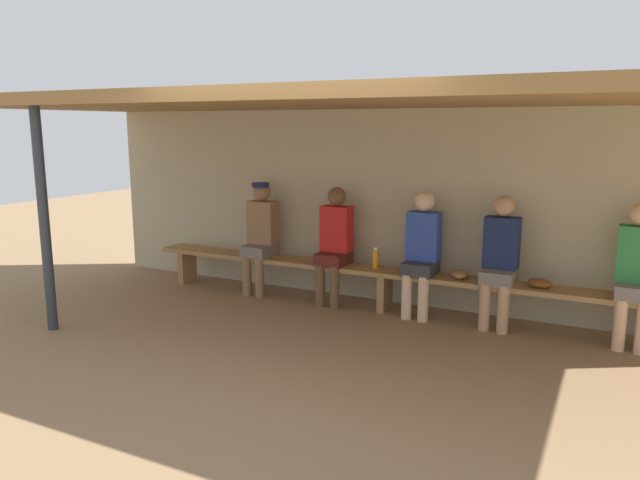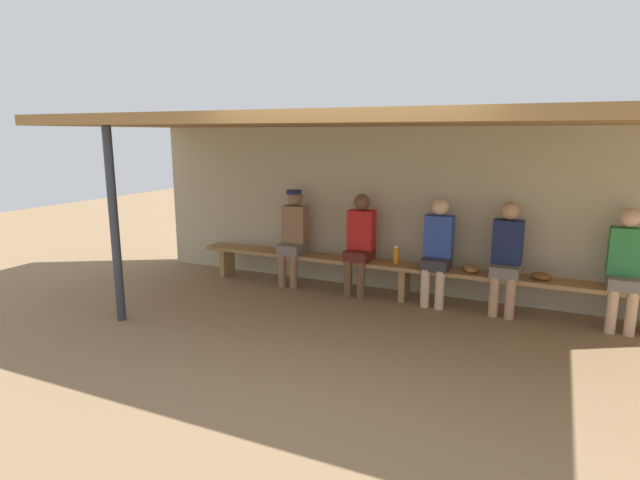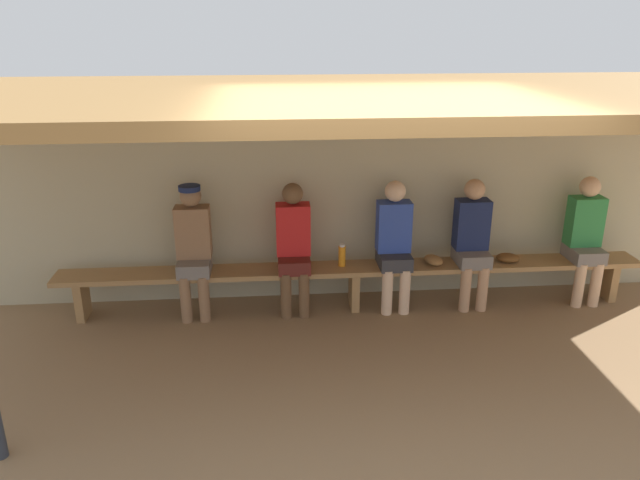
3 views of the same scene
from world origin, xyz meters
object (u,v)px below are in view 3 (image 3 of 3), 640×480
(player_in_red, at_px, (472,238))
(player_in_blue, at_px, (294,243))
(baseball_glove_dark_brown, at_px, (433,260))
(baseball_glove_tan, at_px, (508,258))
(player_middle, at_px, (193,245))
(water_bottle_orange, at_px, (342,256))
(bench, at_px, (354,273))
(player_rightmost, at_px, (394,240))
(player_leftmost, at_px, (586,235))

(player_in_red, bearing_deg, player_in_blue, 180.00)
(baseball_glove_dark_brown, height_order, baseball_glove_tan, same)
(player_middle, bearing_deg, baseball_glove_tan, -0.32)
(baseball_glove_dark_brown, xyz_separation_m, baseball_glove_tan, (0.79, -0.00, 0.00))
(baseball_glove_tan, bearing_deg, player_in_red, -167.02)
(water_bottle_orange, bearing_deg, bench, -12.99)
(player_in_red, distance_m, player_rightmost, 0.81)
(water_bottle_orange, bearing_deg, baseball_glove_tan, -1.44)
(water_bottle_orange, xyz_separation_m, baseball_glove_dark_brown, (0.95, -0.04, -0.07))
(player_in_blue, distance_m, water_bottle_orange, 0.52)
(bench, xyz_separation_m, player_leftmost, (2.42, 0.00, 0.34))
(player_rightmost, bearing_deg, player_middle, 179.99)
(baseball_glove_tan, bearing_deg, player_leftmost, 16.71)
(bench, height_order, player_in_red, player_in_red)
(player_middle, distance_m, player_in_red, 2.82)
(player_middle, bearing_deg, baseball_glove_dark_brown, -0.31)
(player_leftmost, height_order, player_rightmost, same)
(bench, bearing_deg, water_bottle_orange, 167.01)
(baseball_glove_tan, bearing_deg, player_middle, -164.82)
(water_bottle_orange, bearing_deg, player_middle, -179.01)
(bench, bearing_deg, player_in_blue, 179.72)
(baseball_glove_dark_brown, bearing_deg, player_leftmost, -109.22)
(water_bottle_orange, bearing_deg, baseball_glove_dark_brown, -2.34)
(player_middle, height_order, player_rightmost, player_middle)
(baseball_glove_dark_brown, bearing_deg, player_rightmost, 68.62)
(player_in_red, height_order, water_bottle_orange, player_in_red)
(baseball_glove_tan, bearing_deg, bench, -165.01)
(baseball_glove_tan, bearing_deg, player_rightmost, -165.33)
(player_middle, height_order, player_in_blue, player_middle)
(bench, height_order, player_middle, player_middle)
(player_in_red, xyz_separation_m, baseball_glove_dark_brown, (-0.39, -0.01, -0.22))
(player_middle, distance_m, player_in_blue, 0.99)
(water_bottle_orange, relative_size, baseball_glove_dark_brown, 0.97)
(bench, height_order, player_in_blue, player_in_blue)
(player_in_blue, distance_m, player_rightmost, 1.02)
(player_in_blue, height_order, baseball_glove_tan, player_in_blue)
(player_middle, relative_size, player_leftmost, 1.01)
(player_leftmost, relative_size, player_in_blue, 1.00)
(baseball_glove_dark_brown, bearing_deg, player_in_red, -107.85)
(player_rightmost, xyz_separation_m, baseball_glove_dark_brown, (0.42, -0.01, -0.22))
(player_middle, xyz_separation_m, player_in_blue, (0.99, -0.00, -0.02))
(bench, bearing_deg, player_middle, 179.87)
(bench, height_order, player_leftmost, player_leftmost)
(player_leftmost, xyz_separation_m, baseball_glove_tan, (-0.82, -0.02, -0.22))
(baseball_glove_dark_brown, bearing_deg, water_bottle_orange, 68.00)
(player_in_blue, bearing_deg, baseball_glove_dark_brown, -0.50)
(player_leftmost, bearing_deg, player_in_red, 180.00)
(player_leftmost, height_order, baseball_glove_tan, player_leftmost)
(bench, xyz_separation_m, player_in_blue, (-0.62, 0.00, 0.34))
(player_leftmost, distance_m, player_rightmost, 2.02)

